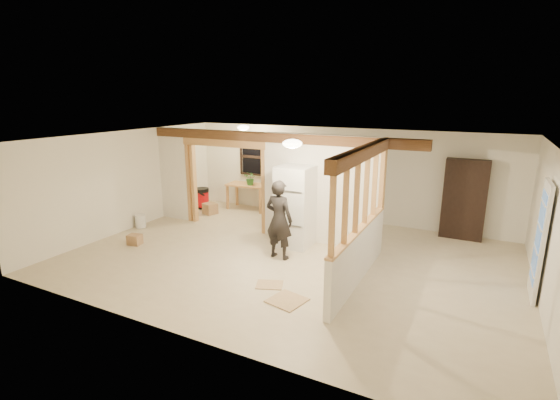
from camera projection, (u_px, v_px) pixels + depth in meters
The scene contains 30 objects.
floor at pixel (289, 258), 8.54m from camera, with size 9.00×6.50×0.01m, color beige.
ceiling at pixel (289, 139), 7.92m from camera, with size 9.00×6.50×0.01m, color white.
wall_back at pixel (341, 174), 11.03m from camera, with size 9.00×0.01×2.50m, color silver.
wall_front at pixel (184, 256), 5.43m from camera, with size 9.00×0.01×2.50m, color silver.
wall_left at pixel (128, 180), 10.21m from camera, with size 0.01×6.50×2.50m, color silver.
wall_right at pixel (551, 234), 6.25m from camera, with size 0.01×6.50×2.50m, color silver.
partition_left_stub at pixel (175, 174), 11.05m from camera, with size 0.90×0.12×2.50m, color white.
partition_center at pixel (320, 190), 9.18m from camera, with size 2.80×0.12×2.50m, color white.
doorway_frame at pixel (225, 185), 10.36m from camera, with size 2.46×0.14×2.20m, color tan.
header_beam_back at pixel (273, 137), 9.42m from camera, with size 7.00×0.18×0.22m, color brown.
header_beam_right at pixel (364, 153), 6.90m from camera, with size 0.18×3.30×0.22m, color brown.
pony_wall at pixel (358, 256), 7.37m from camera, with size 0.12×3.20×1.00m, color white.
stud_partition at pixel (362, 194), 7.08m from camera, with size 0.14×3.20×1.32m, color tan.
window_back at pixel (257, 157), 12.03m from camera, with size 1.12×0.10×1.10m, color black.
french_door at pixel (540, 241), 6.69m from camera, with size 0.12×0.86×2.00m, color white.
ceiling_dome_main at pixel (292, 144), 7.36m from camera, with size 0.36×0.36×0.16m, color #FFEABF.
ceiling_dome_util at pixel (243, 128), 11.00m from camera, with size 0.32×0.32×0.14m, color #FFEABF.
hanging_bulb at pixel (246, 142), 10.26m from camera, with size 0.07×0.07×0.07m, color #FFD88C.
refrigerator at pixel (295, 206), 9.08m from camera, with size 0.75×0.73×1.83m, color white.
woman at pixel (279, 220), 8.37m from camera, with size 0.61×0.40×1.68m, color black.
work_table at pixel (248, 197), 12.12m from camera, with size 1.24×0.62×0.78m, color tan.
potted_plant at pixel (251, 178), 11.84m from camera, with size 0.36×0.31×0.40m, color #265C23.
shop_vac at pixel (202, 198), 12.30m from camera, with size 0.48×0.48×0.62m, color #AE080C.
bookshelf at pixel (464, 200), 9.53m from camera, with size 0.95×0.32×1.91m, color black.
bucket at pixel (140, 221), 10.51m from camera, with size 0.27×0.27×0.34m, color silver.
box_util_a at pixel (279, 214), 11.21m from camera, with size 0.37×0.31×0.31m, color #A0764D.
box_util_b at pixel (210, 209), 11.71m from camera, with size 0.34×0.34×0.31m, color #A0764D.
box_front at pixel (135, 240), 9.31m from camera, with size 0.29×0.24×0.24m, color #A0764D.
floor_panel_near at pixel (287, 300), 6.77m from camera, with size 0.56×0.56×0.02m, color tan.
floor_panel_far at pixel (269, 285), 7.33m from camera, with size 0.47×0.38×0.02m, color tan.
Camera 1 is at (3.45, -7.18, 3.33)m, focal length 26.00 mm.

